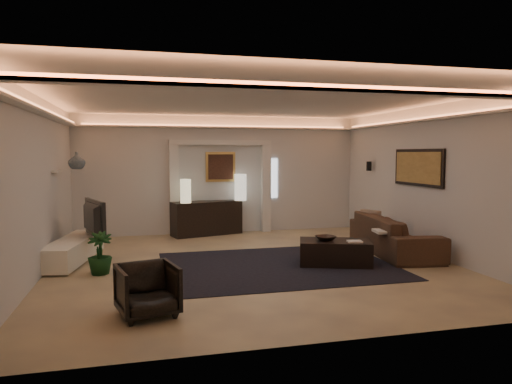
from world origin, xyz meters
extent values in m
plane|color=#D5BC83|center=(0.00, 0.00, 0.00)|extent=(7.00, 7.00, 0.00)
plane|color=white|center=(0.00, 0.00, 2.90)|extent=(7.00, 7.00, 0.00)
plane|color=silver|center=(0.00, 3.50, 1.45)|extent=(7.00, 0.00, 7.00)
plane|color=silver|center=(0.00, -3.50, 1.45)|extent=(7.00, 0.00, 7.00)
plane|color=silver|center=(-3.50, 0.00, 1.45)|extent=(0.00, 7.00, 7.00)
plane|color=silver|center=(3.50, 0.00, 1.45)|extent=(0.00, 7.00, 7.00)
cube|color=silver|center=(0.00, 0.00, 2.62)|extent=(7.00, 7.00, 0.04)
cube|color=white|center=(1.35, 3.48, 1.35)|extent=(0.25, 0.03, 1.00)
cube|color=black|center=(0.40, -0.20, 0.01)|extent=(4.00, 3.00, 0.01)
cube|color=silver|center=(-1.15, 3.40, 1.10)|extent=(0.22, 0.20, 2.20)
cube|color=silver|center=(1.15, 3.40, 1.10)|extent=(0.22, 0.20, 2.20)
cube|color=silver|center=(0.00, 3.40, 2.25)|extent=(2.52, 0.20, 0.12)
cube|color=tan|center=(0.00, 3.47, 1.65)|extent=(0.74, 0.04, 0.74)
cube|color=#4C2D1E|center=(0.00, 3.44, 1.65)|extent=(0.62, 0.02, 0.62)
cube|color=black|center=(3.47, 0.30, 1.70)|extent=(0.04, 1.64, 0.74)
cube|color=tan|center=(3.44, 0.30, 1.70)|extent=(0.02, 1.50, 0.62)
cylinder|color=black|center=(3.38, 2.20, 1.68)|extent=(0.12, 0.12, 0.22)
cube|color=silver|center=(-3.44, 1.40, 1.65)|extent=(0.10, 0.55, 0.04)
cube|color=black|center=(-0.39, 3.25, 0.40)|extent=(1.77, 0.95, 0.85)
cylinder|color=#F9EBAD|center=(-0.91, 2.99, 1.09)|extent=(0.26, 0.26, 0.56)
cylinder|color=beige|center=(0.46, 3.25, 1.09)|extent=(0.38, 0.38, 0.65)
cube|color=white|center=(-3.15, 1.00, 0.22)|extent=(0.91, 2.17, 0.40)
imported|color=black|center=(-2.89, 1.16, 0.79)|extent=(1.18, 0.56, 0.69)
cylinder|color=#352313|center=(-2.89, 2.06, 0.64)|extent=(0.14, 0.14, 0.33)
imported|color=#435767|center=(-3.15, 1.87, 1.84)|extent=(0.35, 0.35, 0.34)
imported|color=#113513|center=(-2.60, -0.03, 0.35)|extent=(0.39, 0.39, 0.69)
imported|color=#36231A|center=(2.97, 0.30, 0.37)|extent=(2.64, 1.29, 0.74)
cube|color=white|center=(2.47, -0.29, 0.55)|extent=(0.52, 0.45, 0.05)
cube|color=#9D8069|center=(2.82, 1.00, 0.55)|extent=(0.30, 0.47, 0.45)
cube|color=black|center=(1.42, -0.35, 0.20)|extent=(1.40, 1.05, 0.46)
imported|color=black|center=(1.25, -0.31, 0.45)|extent=(0.41, 0.41, 0.08)
cube|color=beige|center=(1.68, -0.59, 0.42)|extent=(0.28, 0.22, 0.03)
imported|color=#342A1E|center=(-1.86, -2.22, 0.32)|extent=(0.83, 0.85, 0.64)
camera|label=1|loc=(-1.89, -7.88, 1.98)|focal=32.40mm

